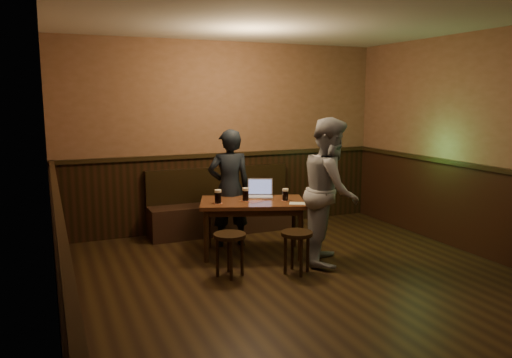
{
  "coord_description": "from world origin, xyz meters",
  "views": [
    {
      "loc": [
        -2.51,
        -4.11,
        1.99
      ],
      "look_at": [
        -0.14,
        1.48,
        0.99
      ],
      "focal_mm": 35.0,
      "sensor_mm": 36.0,
      "label": 1
    }
  ],
  "objects": [
    {
      "name": "room",
      "position": [
        0.0,
        0.22,
        1.2
      ],
      "size": [
        5.04,
        6.04,
        2.84
      ],
      "color": "black",
      "rests_on": "ground"
    },
    {
      "name": "bench",
      "position": [
        -0.14,
        2.75,
        0.31
      ],
      "size": [
        2.2,
        0.5,
        0.95
      ],
      "color": "black",
      "rests_on": "ground"
    },
    {
      "name": "pub_table",
      "position": [
        -0.14,
        1.58,
        0.6
      ],
      "size": [
        1.47,
        1.14,
        0.7
      ],
      "rotation": [
        0.0,
        0.0,
        -0.34
      ],
      "color": "brown",
      "rests_on": "ground"
    },
    {
      "name": "stool_left",
      "position": [
        -0.69,
        0.94,
        0.39
      ],
      "size": [
        0.44,
        0.44,
        0.49
      ],
      "rotation": [
        0.0,
        0.0,
        -0.25
      ],
      "color": "black",
      "rests_on": "ground"
    },
    {
      "name": "stool_right",
      "position": [
        0.05,
        0.73,
        0.39
      ],
      "size": [
        0.39,
        0.39,
        0.49
      ],
      "rotation": [
        0.0,
        0.0,
        -0.1
      ],
      "color": "black",
      "rests_on": "ground"
    },
    {
      "name": "pint_left",
      "position": [
        -0.59,
        1.6,
        0.78
      ],
      "size": [
        0.11,
        0.11,
        0.17
      ],
      "color": "#9B3113",
      "rests_on": "pub_table"
    },
    {
      "name": "pint_mid",
      "position": [
        -0.22,
        1.61,
        0.78
      ],
      "size": [
        0.11,
        0.11,
        0.17
      ],
      "color": "#9B3113",
      "rests_on": "pub_table"
    },
    {
      "name": "pint_right",
      "position": [
        0.24,
        1.43,
        0.77
      ],
      "size": [
        0.1,
        0.1,
        0.16
      ],
      "color": "#9B3113",
      "rests_on": "pub_table"
    },
    {
      "name": "laptop",
      "position": [
        0.04,
        1.77,
        0.76
      ],
      "size": [
        0.41,
        0.37,
        0.23
      ],
      "rotation": [
        0.0,
        0.0,
        -0.41
      ],
      "color": "silver",
      "rests_on": "pub_table"
    },
    {
      "name": "menu",
      "position": [
        0.31,
        1.21,
        0.7
      ],
      "size": [
        0.27,
        0.24,
        0.0
      ],
      "primitive_type": "cube",
      "rotation": [
        0.0,
        0.0,
        -0.52
      ],
      "color": "silver",
      "rests_on": "pub_table"
    },
    {
      "name": "person_suit",
      "position": [
        -0.28,
        2.05,
        0.79
      ],
      "size": [
        0.62,
        0.46,
        1.58
      ],
      "primitive_type": "imported",
      "rotation": [
        0.0,
        0.0,
        2.99
      ],
      "color": "black",
      "rests_on": "ground"
    },
    {
      "name": "person_grey",
      "position": [
        0.61,
        0.95,
        0.88
      ],
      "size": [
        1.02,
        1.08,
        1.76
      ],
      "primitive_type": "imported",
      "rotation": [
        0.0,
        0.0,
        1.0
      ],
      "color": "#94959A",
      "rests_on": "ground"
    }
  ]
}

